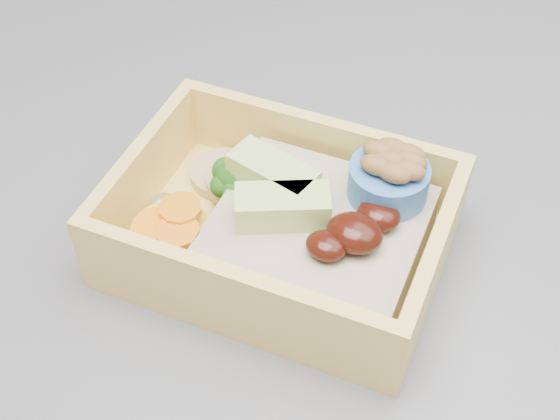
% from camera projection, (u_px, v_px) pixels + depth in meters
% --- Properties ---
extents(bento_box, '(0.21, 0.16, 0.08)m').
position_uv_depth(bento_box, '(291.00, 225.00, 0.49)').
color(bento_box, '#F9D267').
rests_on(bento_box, island).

